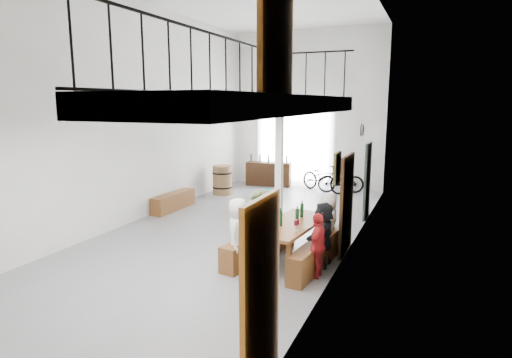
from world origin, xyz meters
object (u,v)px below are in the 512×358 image
at_px(side_bench, 174,201).
at_px(serving_counter, 269,174).
at_px(bench_inner, 259,246).
at_px(oak_barrel, 222,180).
at_px(host_standing, 261,248).
at_px(bicycle_near, 324,177).
at_px(tasting_table, 291,227).

relative_size(side_bench, serving_counter, 1.04).
relative_size(bench_inner, serving_counter, 1.31).
relative_size(oak_barrel, host_standing, 0.54).
relative_size(bench_inner, bicycle_near, 1.15).
relative_size(oak_barrel, serving_counter, 0.59).
relative_size(tasting_table, bench_inner, 1.01).
relative_size(bench_inner, side_bench, 1.26).
bearing_deg(side_bench, tasting_table, -30.81).
bearing_deg(oak_barrel, host_standing, -58.67).
height_order(bench_inner, oak_barrel, oak_barrel).
distance_m(tasting_table, serving_counter, 7.65).
xyz_separation_m(side_bench, bicycle_near, (3.34, 4.11, 0.25)).
bearing_deg(bench_inner, bicycle_near, 104.61).
height_order(oak_barrel, serving_counter, oak_barrel).
height_order(bench_inner, side_bench, bench_inner).
bearing_deg(tasting_table, side_bench, 155.02).
bearing_deg(host_standing, bench_inner, 125.23).
bearing_deg(host_standing, serving_counter, 122.53).
xyz_separation_m(tasting_table, serving_counter, (-3.14, 6.97, -0.28)).
height_order(side_bench, host_standing, host_standing).
bearing_deg(bicycle_near, oak_barrel, 146.17).
bearing_deg(oak_barrel, bench_inner, -56.02).
relative_size(tasting_table, oak_barrel, 2.25).
bearing_deg(tasting_table, serving_counter, 120.09).
xyz_separation_m(tasting_table, side_bench, (-4.36, 2.60, -0.47)).
bearing_deg(oak_barrel, bicycle_near, 29.37).
bearing_deg(serving_counter, side_bench, -113.55).
relative_size(tasting_table, serving_counter, 1.33).
height_order(tasting_table, bench_inner, tasting_table).
relative_size(tasting_table, host_standing, 1.22).
distance_m(serving_counter, host_standing, 9.36).
distance_m(bench_inner, side_bench, 4.54).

